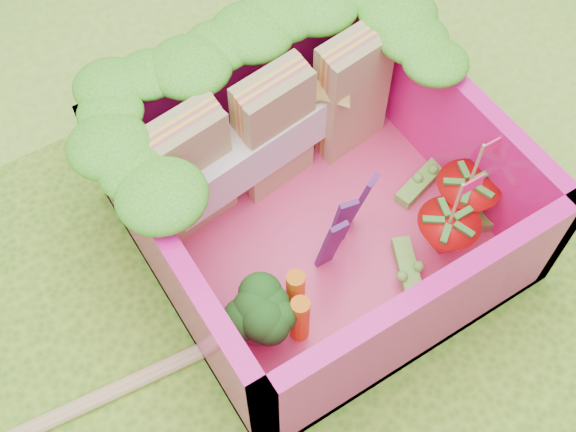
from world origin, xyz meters
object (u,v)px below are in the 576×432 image
Objects in this scene: broccoli at (258,312)px; bento_box at (319,196)px; strawberry_left at (444,238)px; sandwich_stack at (275,130)px; strawberry_right at (463,201)px.

bento_box is at bearing 31.49° from broccoli.
strawberry_left is (0.34, -0.36, -0.10)m from bento_box.
bento_box is 1.21× the size of sandwich_stack.
bento_box is 0.50m from strawberry_left.
broccoli is at bearing -148.51° from bento_box.
bento_box is 2.73× the size of strawberry_left.
bento_box is at bearing -91.13° from sandwich_stack.
strawberry_left is (0.33, -0.68, -0.15)m from sandwich_stack.
bento_box is 3.97× the size of broccoli.
strawberry_right is at bearing -0.41° from broccoli.
sandwich_stack reaches higher than bento_box.
sandwich_stack is 2.20× the size of strawberry_right.
sandwich_stack is at bearing 129.68° from strawberry_right.
strawberry_right is (0.50, -0.27, -0.09)m from bento_box.
strawberry_right is at bearing -28.39° from bento_box.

